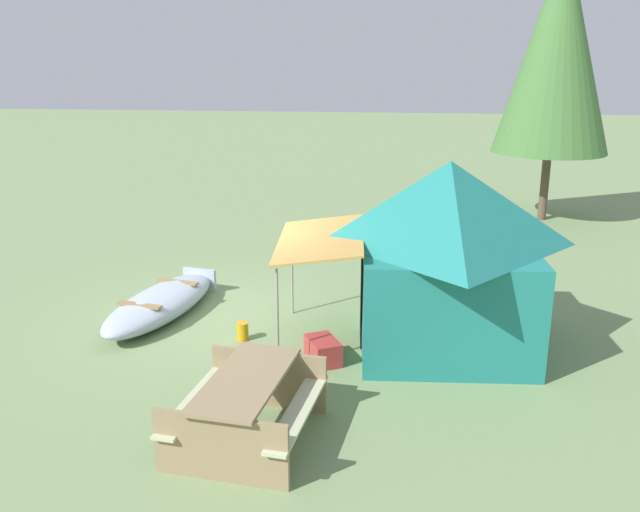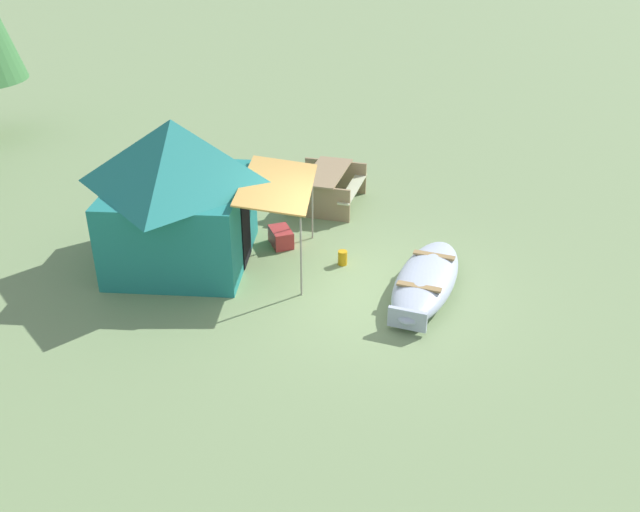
{
  "view_description": "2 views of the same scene",
  "coord_description": "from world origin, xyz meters",
  "px_view_note": "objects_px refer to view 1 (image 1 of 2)",
  "views": [
    {
      "loc": [
        10.41,
        2.65,
        4.32
      ],
      "look_at": [
        0.34,
        1.48,
        1.25
      ],
      "focal_mm": 38.34,
      "sensor_mm": 36.0,
      "label": 1
    },
    {
      "loc": [
        -10.83,
        -0.92,
        6.52
      ],
      "look_at": [
        -0.27,
        0.61,
        0.75
      ],
      "focal_mm": 39.2,
      "sensor_mm": 36.0,
      "label": 2
    }
  ],
  "objects_px": {
    "fuel_can": "(243,331)",
    "picnic_table": "(247,401)",
    "beached_rowboat": "(161,303)",
    "pine_tree_far_center": "(558,48)",
    "cooler_box": "(323,351)",
    "canvas_cabin_tent": "(445,252)"
  },
  "relations": [
    {
      "from": "beached_rowboat",
      "to": "cooler_box",
      "type": "xyz_separation_m",
      "value": [
        1.42,
        2.91,
        -0.07
      ]
    },
    {
      "from": "beached_rowboat",
      "to": "picnic_table",
      "type": "xyz_separation_m",
      "value": [
        3.56,
        2.27,
        0.25
      ]
    },
    {
      "from": "canvas_cabin_tent",
      "to": "beached_rowboat",
      "type": "bearing_deg",
      "value": -96.65
    },
    {
      "from": "canvas_cabin_tent",
      "to": "cooler_box",
      "type": "height_order",
      "value": "canvas_cabin_tent"
    },
    {
      "from": "beached_rowboat",
      "to": "cooler_box",
      "type": "distance_m",
      "value": 3.24
    },
    {
      "from": "cooler_box",
      "to": "pine_tree_far_center",
      "type": "relative_size",
      "value": 0.08
    },
    {
      "from": "picnic_table",
      "to": "pine_tree_far_center",
      "type": "relative_size",
      "value": 0.29
    },
    {
      "from": "beached_rowboat",
      "to": "fuel_can",
      "type": "distance_m",
      "value": 1.77
    },
    {
      "from": "cooler_box",
      "to": "fuel_can",
      "type": "height_order",
      "value": "cooler_box"
    },
    {
      "from": "canvas_cabin_tent",
      "to": "fuel_can",
      "type": "xyz_separation_m",
      "value": [
        0.25,
        -3.05,
        -1.32
      ]
    },
    {
      "from": "fuel_can",
      "to": "pine_tree_far_center",
      "type": "height_order",
      "value": "pine_tree_far_center"
    },
    {
      "from": "picnic_table",
      "to": "cooler_box",
      "type": "relative_size",
      "value": 3.37
    },
    {
      "from": "cooler_box",
      "to": "picnic_table",
      "type": "bearing_deg",
      "value": -16.51
    },
    {
      "from": "canvas_cabin_tent",
      "to": "cooler_box",
      "type": "distance_m",
      "value": 2.32
    },
    {
      "from": "canvas_cabin_tent",
      "to": "pine_tree_far_center",
      "type": "distance_m",
      "value": 9.44
    },
    {
      "from": "picnic_table",
      "to": "pine_tree_far_center",
      "type": "bearing_deg",
      "value": 154.53
    },
    {
      "from": "beached_rowboat",
      "to": "fuel_can",
      "type": "bearing_deg",
      "value": 63.54
    },
    {
      "from": "picnic_table",
      "to": "cooler_box",
      "type": "distance_m",
      "value": 2.25
    },
    {
      "from": "beached_rowboat",
      "to": "pine_tree_far_center",
      "type": "xyz_separation_m",
      "value": [
        -7.89,
        7.73,
        4.12
      ]
    },
    {
      "from": "fuel_can",
      "to": "picnic_table",
      "type": "bearing_deg",
      "value": 13.97
    },
    {
      "from": "canvas_cabin_tent",
      "to": "picnic_table",
      "type": "xyz_separation_m",
      "value": [
        3.02,
        -2.36,
        -0.97
      ]
    },
    {
      "from": "fuel_can",
      "to": "cooler_box",
      "type": "bearing_deg",
      "value": 64.43
    }
  ]
}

